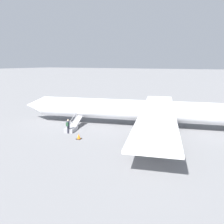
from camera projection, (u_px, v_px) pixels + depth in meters
ground_plane at (146, 126)px, 29.47m from camera, size 600.00×600.00×0.00m
airplane_main at (154, 111)px, 28.76m from camera, size 35.98×28.04×7.26m
boarding_stairs at (72, 127)px, 27.65m from camera, size 2.00×4.14×1.77m
passenger at (68, 125)px, 26.28m from camera, size 0.41×0.56×1.74m
traffic_cone_near_stairs at (79, 137)px, 24.45m from camera, size 0.56×0.56×0.62m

